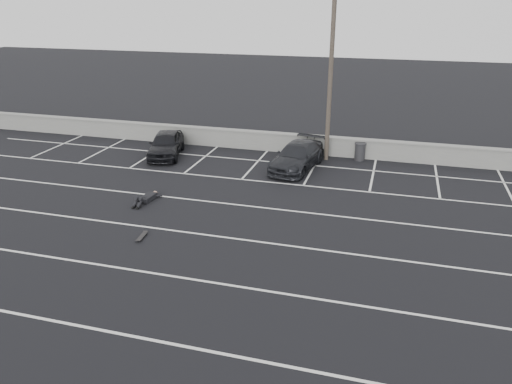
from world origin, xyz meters
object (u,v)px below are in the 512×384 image
(car_left, at_px, (166,144))
(skateboard, at_px, (142,237))
(trash_bin, at_px, (360,151))
(utility_pole, at_px, (330,76))
(car_right, at_px, (297,156))
(person, at_px, (149,195))

(car_left, xyz_separation_m, skateboard, (3.44, -9.35, -0.61))
(trash_bin, distance_m, skateboard, 13.35)
(utility_pole, distance_m, trash_bin, 4.31)
(car_left, height_order, skateboard, car_left)
(utility_pole, xyz_separation_m, skateboard, (-5.05, -11.08, -4.33))
(car_right, xyz_separation_m, person, (-5.28, -5.82, -0.42))
(car_left, height_order, utility_pole, utility_pole)
(car_right, relative_size, utility_pole, 0.51)
(utility_pole, bearing_deg, person, -130.19)
(utility_pole, bearing_deg, skateboard, -114.51)
(car_left, relative_size, person, 1.74)
(person, bearing_deg, trash_bin, 49.15)
(trash_bin, height_order, person, trash_bin)
(car_right, distance_m, skateboard, 10.01)
(trash_bin, xyz_separation_m, skateboard, (-6.78, -11.48, -0.41))
(car_left, xyz_separation_m, person, (2.01, -5.94, -0.45))
(car_left, relative_size, skateboard, 5.81)
(trash_bin, bearing_deg, car_left, -168.20)
(person, relative_size, skateboard, 3.35)
(car_right, bearing_deg, utility_pole, 66.27)
(trash_bin, relative_size, skateboard, 1.38)
(car_right, relative_size, trash_bin, 4.75)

